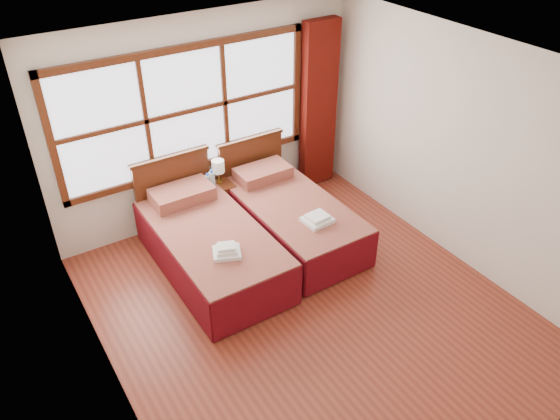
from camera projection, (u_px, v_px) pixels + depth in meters
floor at (309, 309)px, 5.78m from camera, size 4.50×4.50×0.00m
ceiling at (318, 71)px, 4.33m from camera, size 4.50×4.50×0.00m
wall_back at (206, 121)px, 6.63m from camera, size 4.00×0.00×4.00m
wall_left at (99, 285)px, 4.16m from camera, size 0.00×4.50×4.50m
wall_right at (462, 153)px, 5.95m from camera, size 0.00×4.50×4.50m
window at (186, 111)px, 6.38m from camera, size 3.16×0.06×1.56m
curtain at (319, 106)px, 7.32m from camera, size 0.50×0.16×2.30m
bed_left at (209, 244)px, 6.19m from camera, size 1.06×2.08×1.03m
bed_right at (290, 216)px, 6.69m from camera, size 1.01×2.03×0.98m
nightstand at (217, 203)px, 7.01m from camera, size 0.40×0.40×0.54m
towels_left at (227, 251)px, 5.64m from camera, size 0.36×0.34×0.12m
towels_right at (317, 219)px, 6.18m from camera, size 0.33×0.29×0.09m
lamp at (218, 167)px, 6.79m from camera, size 0.16×0.16×0.31m
bottle_near at (208, 182)px, 6.70m from camera, size 0.06×0.06×0.23m
bottle_far at (212, 181)px, 6.70m from camera, size 0.07×0.07×0.27m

